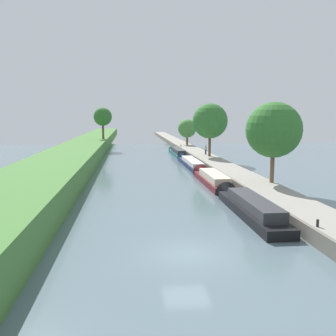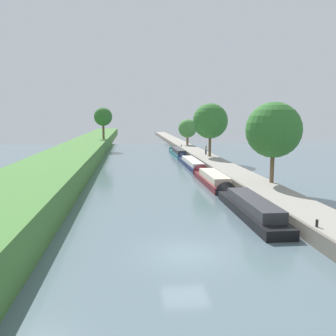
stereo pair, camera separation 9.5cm
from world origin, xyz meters
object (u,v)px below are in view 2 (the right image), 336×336
Objects in this scene: narrowboat_navy at (191,163)px; narrowboat_teal at (178,152)px; mooring_bollard_far at (181,146)px; narrowboat_black at (247,206)px; mooring_bollard_near at (317,223)px; narrowboat_maroon at (211,178)px; person_walking at (206,149)px.

narrowboat_teal reaches higher than narrowboat_navy.
narrowboat_teal is at bearing -103.70° from mooring_bollard_far.
narrowboat_black reaches higher than mooring_bollard_near.
narrowboat_maroon is at bearing -90.28° from narrowboat_teal.
narrowboat_navy is at bearing 89.70° from narrowboat_black.
person_walking is (3.75, -8.47, 1.28)m from narrowboat_teal.
narrowboat_navy is at bearing 89.68° from narrowboat_maroon.
narrowboat_black is 7.08m from mooring_bollard_near.
mooring_bollard_near is (1.81, -33.96, 0.71)m from narrowboat_navy.
narrowboat_black reaches higher than narrowboat_maroon.
mooring_bollard_far is at bearing 76.30° from narrowboat_teal.
person_walking is (3.82, 7.00, 1.36)m from narrowboat_navy.
narrowboat_teal reaches higher than narrowboat_maroon.
narrowboat_teal is 7.38m from mooring_bollard_far.
narrowboat_teal is at bearing 92.02° from mooring_bollard_near.
person_walking is 3.69× the size of mooring_bollard_near.
narrowboat_teal is at bearing 89.75° from narrowboat_navy.
person_walking reaches higher than narrowboat_maroon.
mooring_bollard_near is at bearing -87.98° from narrowboat_teal.
narrowboat_teal is (0.07, 15.47, 0.08)m from narrowboat_navy.
mooring_bollard_far reaches higher than narrowboat_navy.
mooring_bollard_near is (-2.01, -40.96, -0.65)m from person_walking.
narrowboat_maroon is at bearing 89.72° from narrowboat_black.
narrowboat_black is at bearing -96.61° from person_walking.
person_walking is (3.96, 34.18, 1.23)m from narrowboat_black.
person_walking is 41.02m from mooring_bollard_near.
mooring_bollard_near reaches higher than narrowboat_teal.
narrowboat_navy is 34.01m from mooring_bollard_near.
narrowboat_black is at bearing -90.28° from narrowboat_maroon.
mooring_bollard_near is (1.89, -19.72, 0.64)m from narrowboat_maroon.
narrowboat_black is 27.18m from narrowboat_navy.
narrowboat_black is 49.83m from mooring_bollard_far.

